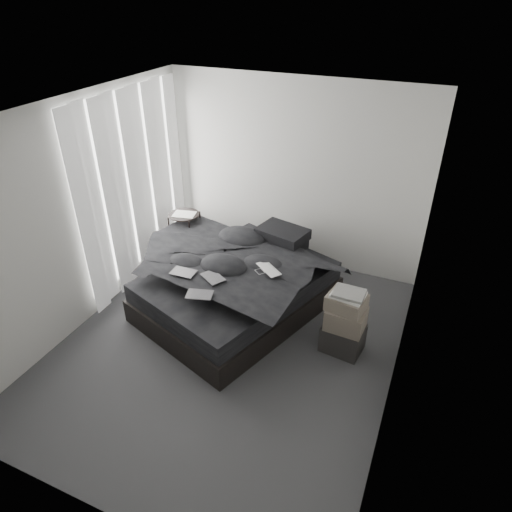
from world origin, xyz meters
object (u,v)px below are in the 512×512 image
at_px(laptop, 265,265).
at_px(side_stand, 186,239).
at_px(bed, 237,299).
at_px(box_lower, 343,338).

distance_m(laptop, side_stand, 1.78).
bearing_deg(bed, side_stand, 167.41).
height_order(side_stand, box_lower, side_stand).
height_order(bed, side_stand, side_stand).
distance_m(bed, side_stand, 1.37).
distance_m(laptop, box_lower, 1.19).
height_order(bed, box_lower, box_lower).
bearing_deg(bed, laptop, 7.50).
height_order(bed, laptop, laptop).
relative_size(laptop, side_stand, 0.45).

